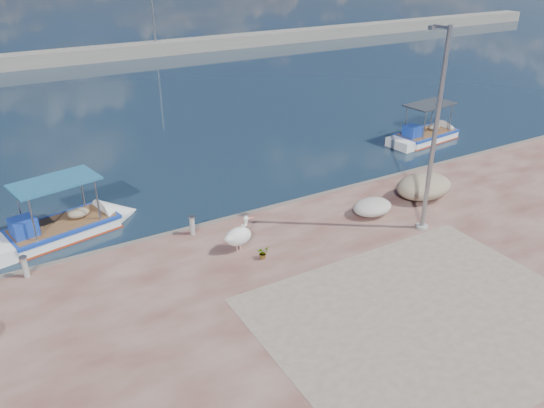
{
  "coord_description": "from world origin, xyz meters",
  "views": [
    {
      "loc": [
        -8.54,
        -10.98,
        9.72
      ],
      "look_at": [
        0.0,
        3.8,
        1.3
      ],
      "focal_mm": 35.0,
      "sensor_mm": 36.0,
      "label": 1
    }
  ],
  "objects_px": {
    "bollard_near": "(192,224)",
    "lamp_post": "(433,141)",
    "boat_left": "(63,231)",
    "pelican": "(239,236)",
    "boat_right": "(425,137)"
  },
  "relations": [
    {
      "from": "bollard_near",
      "to": "lamp_post",
      "type": "bearing_deg",
      "value": -26.63
    },
    {
      "from": "boat_left",
      "to": "pelican",
      "type": "distance_m",
      "value": 6.94
    },
    {
      "from": "boat_left",
      "to": "pelican",
      "type": "xyz_separation_m",
      "value": [
        4.81,
        -4.93,
        0.86
      ]
    },
    {
      "from": "boat_right",
      "to": "bollard_near",
      "type": "distance_m",
      "value": 15.9
    },
    {
      "from": "boat_right",
      "to": "pelican",
      "type": "distance_m",
      "value": 15.62
    },
    {
      "from": "boat_right",
      "to": "bollard_near",
      "type": "xyz_separation_m",
      "value": [
        -15.33,
        -4.17,
        0.7
      ]
    },
    {
      "from": "pelican",
      "to": "lamp_post",
      "type": "height_order",
      "value": "lamp_post"
    },
    {
      "from": "lamp_post",
      "to": "boat_left",
      "type": "bearing_deg",
      "value": 148.75
    },
    {
      "from": "pelican",
      "to": "bollard_near",
      "type": "height_order",
      "value": "pelican"
    },
    {
      "from": "boat_left",
      "to": "boat_right",
      "type": "distance_m",
      "value": 19.25
    },
    {
      "from": "boat_right",
      "to": "pelican",
      "type": "bearing_deg",
      "value": -163.88
    },
    {
      "from": "lamp_post",
      "to": "bollard_near",
      "type": "relative_size",
      "value": 9.82
    },
    {
      "from": "lamp_post",
      "to": "bollard_near",
      "type": "height_order",
      "value": "lamp_post"
    },
    {
      "from": "lamp_post",
      "to": "bollard_near",
      "type": "xyz_separation_m",
      "value": [
        -7.33,
        3.68,
        -2.91
      ]
    },
    {
      "from": "pelican",
      "to": "boat_right",
      "type": "bearing_deg",
      "value": 12.75
    }
  ]
}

